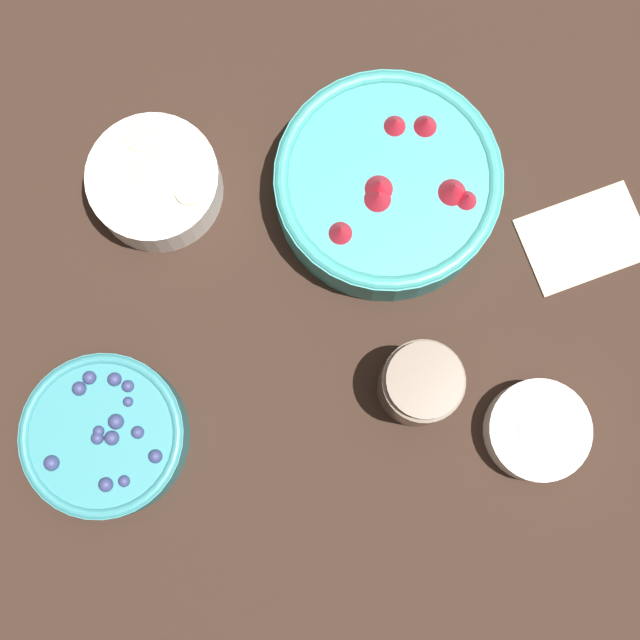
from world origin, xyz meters
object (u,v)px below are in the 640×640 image
object	(u,v)px
bowl_bananas	(155,182)
bowl_cream	(538,430)
jar_chocolate	(420,384)
bowl_blueberries	(105,436)
bowl_strawberries	(388,184)

from	to	relation	value
bowl_bananas	bowl_cream	bearing A→B (deg)	143.30
jar_chocolate	bowl_cream	bearing A→B (deg)	156.13
bowl_bananas	bowl_cream	distance (m)	0.47
bowl_blueberries	bowl_cream	distance (m)	0.44
bowl_cream	bowl_bananas	bearing A→B (deg)	-36.70
bowl_cream	jar_chocolate	world-z (taller)	jar_chocolate
bowl_strawberries	bowl_bananas	size ratio (longest dim) A/B	1.71
bowl_bananas	bowl_strawberries	bearing A→B (deg)	175.59
bowl_strawberries	bowl_cream	distance (m)	0.30
bowl_strawberries	bowl_bananas	xyz separation A→B (m)	(0.24, -0.02, -0.01)
bowl_strawberries	bowl_blueberries	xyz separation A→B (m)	(0.30, 0.24, -0.01)
bowl_cream	jar_chocolate	distance (m)	0.13
bowl_blueberries	jar_chocolate	bearing A→B (deg)	-174.25
bowl_strawberries	jar_chocolate	bearing A→B (deg)	94.55
bowl_blueberries	bowl_bananas	world-z (taller)	same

